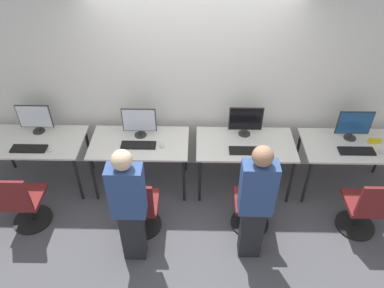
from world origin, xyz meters
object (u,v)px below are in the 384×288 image
at_px(mouse_far_left, 50,150).
at_px(monitor_far_right, 354,124).
at_px(mouse_left, 162,145).
at_px(keyboard_left, 138,145).
at_px(monitor_far_left, 35,118).
at_px(monitor_right, 246,120).
at_px(mouse_far_right, 381,151).
at_px(person_right, 256,202).
at_px(office_chair_far_left, 24,204).
at_px(mouse_right, 270,150).
at_px(keyboard_far_left, 29,149).
at_px(office_chair_right, 253,207).
at_px(office_chair_left, 140,209).
at_px(keyboard_right, 247,151).
at_px(keyboard_far_right, 357,151).
at_px(person_left, 129,205).
at_px(monitor_left, 139,122).
at_px(office_chair_far_right, 364,210).

xyz_separation_m(mouse_far_left, monitor_far_right, (3.86, 0.33, 0.20)).
bearing_deg(mouse_left, keyboard_left, 178.99).
xyz_separation_m(monitor_far_left, monitor_far_right, (4.14, -0.06, 0.00)).
distance_m(monitor_right, mouse_far_right, 1.73).
distance_m(keyboard_left, monitor_right, 1.42).
bearing_deg(monitor_far_right, person_right, -137.88).
distance_m(mouse_far_left, person_right, 2.64).
xyz_separation_m(office_chair_far_left, mouse_far_right, (4.41, 0.60, 0.40)).
distance_m(mouse_right, monitor_far_right, 1.15).
distance_m(keyboard_far_left, office_chair_right, 2.90).
bearing_deg(office_chair_left, keyboard_left, 95.89).
height_order(keyboard_left, keyboard_right, same).
relative_size(office_chair_left, mouse_far_right, 9.92).
bearing_deg(keyboard_left, mouse_far_left, -173.87).
height_order(office_chair_left, keyboard_far_right, office_chair_left).
distance_m(person_left, monitor_right, 1.92).
bearing_deg(monitor_right, monitor_left, -177.79).
relative_size(mouse_far_left, office_chair_right, 0.10).
xyz_separation_m(monitor_left, keyboard_right, (1.38, -0.31, -0.21)).
height_order(mouse_right, monitor_far_right, monitor_far_right).
relative_size(keyboard_far_left, monitor_right, 1.01).
bearing_deg(mouse_right, keyboard_far_left, -179.45).
bearing_deg(mouse_right, person_left, -147.47).
bearing_deg(mouse_far_right, office_chair_left, -167.52).
xyz_separation_m(monitor_far_left, keyboard_right, (2.76, -0.36, -0.21)).
height_order(keyboard_far_left, office_chair_far_left, office_chair_far_left).
bearing_deg(mouse_left, person_right, -44.08).
relative_size(monitor_left, person_right, 0.28).
relative_size(keyboard_far_left, office_chair_right, 0.50).
bearing_deg(office_chair_right, monitor_right, 93.11).
relative_size(keyboard_far_left, monitor_left, 1.01).
xyz_separation_m(monitor_far_left, keyboard_far_left, (0.00, -0.38, -0.21)).
bearing_deg(keyboard_far_right, mouse_right, -179.74).
xyz_separation_m(keyboard_far_left, mouse_far_left, (0.28, -0.02, 0.01)).
bearing_deg(mouse_right, mouse_far_left, -178.99).
distance_m(keyboard_far_left, keyboard_right, 2.76).
xyz_separation_m(mouse_right, monitor_far_right, (1.09, 0.28, 0.20)).
relative_size(monitor_far_left, office_chair_right, 0.49).
xyz_separation_m(mouse_right, mouse_far_right, (1.40, -0.00, 0.00)).
distance_m(mouse_far_left, office_chair_left, 1.39).
height_order(monitor_far_left, person_right, person_right).
xyz_separation_m(monitor_left, mouse_right, (1.67, -0.29, -0.20)).
distance_m(mouse_far_left, keyboard_right, 2.48).
height_order(person_left, mouse_far_right, person_left).
bearing_deg(mouse_far_left, person_right, -20.49).
bearing_deg(keyboard_far_right, monitor_far_right, 90.00).
bearing_deg(office_chair_far_right, keyboard_left, 165.93).
bearing_deg(monitor_right, mouse_left, -165.39).
xyz_separation_m(mouse_left, office_chair_right, (1.13, -0.67, -0.40)).
bearing_deg(office_chair_far_right, office_chair_left, -179.06).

